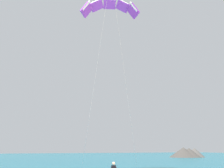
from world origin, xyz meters
TOP-DOWN VIEW (x-y plane):
  - sea at (0.00, 74.64)m, footprint 200.00×120.00m
  - kite_primary at (-1.35, 22.19)m, footprint 6.73×8.14m
  - headland_right at (35.97, 59.04)m, footprint 10.52×8.80m

SIDE VIEW (x-z plane):
  - sea at x=0.00m, z-range 0.00..0.20m
  - headland_right at x=35.97m, z-range -0.05..2.90m
  - kite_primary at x=-1.35m, z-range 9.63..28.71m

